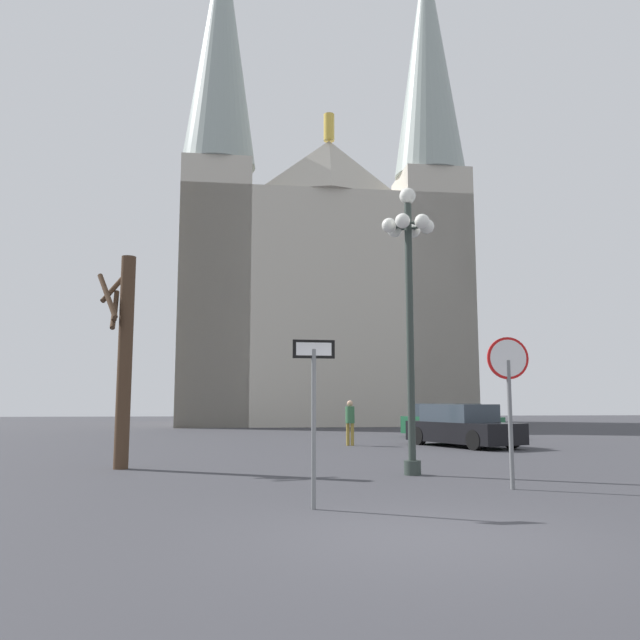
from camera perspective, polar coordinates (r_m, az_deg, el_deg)
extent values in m
plane|color=#38383D|center=(7.71, 9.55, -18.79)|extent=(120.00, 120.00, 0.00)
cube|color=#BCB5A5|center=(44.86, -0.10, 0.20)|extent=(18.80, 12.83, 14.88)
pyramid|color=#BCB5A5|center=(42.05, 0.83, 13.68)|extent=(6.54, 2.10, 3.50)
cylinder|color=gold|center=(43.07, 0.82, 16.97)|extent=(0.70, 0.70, 1.80)
cube|color=#BCB5A5|center=(40.64, -9.40, 2.40)|extent=(4.42, 4.42, 16.71)
cone|color=gray|center=(46.58, -8.92, 23.42)|extent=(4.79, 4.79, 17.20)
cube|color=#BCB5A5|center=(42.54, 10.17, 1.98)|extent=(4.42, 4.42, 16.71)
cone|color=gray|center=(48.25, 9.68, 22.27)|extent=(4.79, 4.79, 17.20)
cylinder|color=slate|center=(11.93, 16.80, -8.97)|extent=(0.08, 0.08, 2.28)
cylinder|color=red|center=(11.95, 16.59, -3.32)|extent=(0.77, 0.06, 0.76)
cylinder|color=white|center=(11.93, 16.63, -3.32)|extent=(0.67, 0.02, 0.67)
cylinder|color=slate|center=(9.35, -0.58, -9.72)|extent=(0.07, 0.07, 2.31)
cube|color=black|center=(9.38, -0.57, -2.64)|extent=(0.63, 0.07, 0.28)
cube|color=white|center=(9.36, -0.56, -2.63)|extent=(0.53, 0.04, 0.19)
cylinder|color=#2D3833|center=(13.83, 8.13, -1.41)|extent=(0.16, 0.16, 5.91)
cylinder|color=#2D3833|center=(13.82, 8.34, -13.06)|extent=(0.36, 0.36, 0.30)
sphere|color=white|center=(14.49, 7.90, 11.03)|extent=(0.36, 0.36, 0.36)
sphere|color=white|center=(14.40, 9.62, 8.32)|extent=(0.33, 0.33, 0.33)
cylinder|color=#2D3833|center=(14.34, 8.79, 8.37)|extent=(0.05, 0.43, 0.05)
sphere|color=white|center=(14.69, 8.41, 7.98)|extent=(0.33, 0.33, 0.33)
cylinder|color=#2D3833|center=(14.49, 8.18, 8.20)|extent=(0.40, 0.26, 0.05)
sphere|color=white|center=(14.58, 6.76, 8.06)|extent=(0.33, 0.33, 0.33)
cylinder|color=#2D3833|center=(14.43, 7.35, 8.24)|extent=(0.40, 0.26, 0.05)
sphere|color=white|center=(14.19, 6.25, 8.50)|extent=(0.33, 0.33, 0.33)
cylinder|color=#2D3833|center=(14.24, 7.10, 8.45)|extent=(0.05, 0.43, 0.05)
sphere|color=white|center=(13.89, 7.46, 8.86)|extent=(0.33, 0.33, 0.33)
cylinder|color=#2D3833|center=(14.09, 7.71, 8.64)|extent=(0.40, 0.26, 0.05)
sphere|color=white|center=(14.00, 9.19, 8.77)|extent=(0.33, 0.33, 0.33)
cylinder|color=#2D3833|center=(14.14, 8.56, 8.59)|extent=(0.40, 0.26, 0.05)
cylinder|color=#473323|center=(15.54, -17.20, -3.52)|extent=(0.34, 0.34, 4.99)
cylinder|color=#473323|center=(15.66, -18.12, 0.29)|extent=(0.21, 0.68, 0.68)
cylinder|color=#473323|center=(15.69, -17.98, 1.24)|extent=(0.20, 0.63, 0.81)
cylinder|color=#473323|center=(16.01, -18.02, 2.85)|extent=(0.54, 0.81, 0.89)
cylinder|color=#473323|center=(15.51, -18.63, 2.10)|extent=(0.71, 0.94, 1.19)
cube|color=black|center=(22.59, 12.81, -9.84)|extent=(3.24, 4.59, 0.69)
cube|color=#333D47|center=(22.73, 12.40, -8.20)|extent=(2.37, 2.80, 0.61)
cylinder|color=black|center=(22.10, 16.90, -10.21)|extent=(0.45, 0.68, 0.64)
cylinder|color=black|center=(21.00, 13.80, -10.48)|extent=(0.45, 0.68, 0.64)
cylinder|color=black|center=(24.21, 11.97, -10.09)|extent=(0.45, 0.68, 0.64)
cylinder|color=black|center=(23.20, 8.93, -10.29)|extent=(0.45, 0.68, 0.64)
cube|color=#1E5B38|center=(27.83, 11.75, -9.31)|extent=(3.83, 4.48, 0.74)
cube|color=#333D47|center=(27.94, 11.39, -7.97)|extent=(2.68, 2.86, 0.56)
cylinder|color=black|center=(27.67, 15.17, -9.64)|extent=(0.53, 0.66, 0.64)
cylinder|color=black|center=(26.30, 12.98, -9.83)|extent=(0.53, 0.66, 0.64)
cylinder|color=black|center=(29.39, 10.68, -9.61)|extent=(0.53, 0.66, 0.64)
cylinder|color=black|center=(28.10, 8.41, -9.77)|extent=(0.53, 0.66, 0.64)
cylinder|color=olive|center=(22.56, 2.93, -10.27)|extent=(0.12, 0.12, 0.78)
cylinder|color=olive|center=(22.60, 2.53, -10.27)|extent=(0.12, 0.12, 0.78)
cylinder|color=#33663F|center=(22.55, 2.72, -8.54)|extent=(0.32, 0.32, 0.59)
sphere|color=tan|center=(22.55, 2.72, -7.53)|extent=(0.21, 0.21, 0.21)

